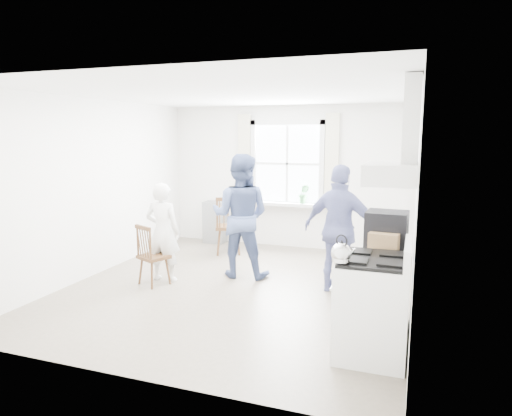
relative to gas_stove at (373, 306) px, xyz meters
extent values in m
cube|color=#7B6F5E|center=(-1.91, 1.35, -0.49)|extent=(4.62, 5.12, 0.02)
cube|color=silver|center=(-1.91, 3.87, 0.82)|extent=(4.62, 0.04, 2.64)
cube|color=silver|center=(-1.91, -1.17, 0.82)|extent=(4.62, 0.04, 2.64)
cube|color=silver|center=(-4.18, 1.35, 0.82)|extent=(0.04, 5.12, 2.64)
cube|color=silver|center=(0.36, 1.35, 0.82)|extent=(0.04, 5.12, 2.64)
cube|color=white|center=(-1.91, 1.35, 2.13)|extent=(4.62, 5.12, 0.02)
cube|color=white|center=(-1.91, 3.83, 1.07)|extent=(1.20, 0.02, 1.40)
cube|color=silver|center=(-1.91, 3.80, 1.81)|extent=(1.38, 0.09, 0.09)
cube|color=silver|center=(-1.91, 3.80, 0.32)|extent=(1.38, 0.09, 0.09)
cube|color=silver|center=(-2.56, 3.80, 1.07)|extent=(0.09, 0.09, 1.58)
cube|color=silver|center=(-1.27, 3.80, 1.07)|extent=(0.09, 0.09, 1.58)
cube|color=silver|center=(-1.91, 3.73, 0.34)|extent=(1.38, 0.24, 0.06)
cube|color=beige|center=(-2.73, 3.79, 1.12)|extent=(0.24, 0.05, 1.70)
cube|color=beige|center=(-1.09, 3.79, 1.12)|extent=(0.24, 0.05, 1.70)
cube|color=silver|center=(0.11, 0.00, 1.26)|extent=(0.45, 0.76, 0.18)
cube|color=silver|center=(0.26, 0.00, 1.73)|extent=(0.14, 0.30, 0.76)
cube|color=gray|center=(-3.31, 3.68, -0.08)|extent=(0.40, 0.30, 0.80)
cube|color=white|center=(-0.01, 0.00, -0.02)|extent=(0.65, 0.76, 0.92)
cube|color=black|center=(-0.01, 0.00, 0.45)|extent=(0.61, 0.72, 0.03)
cube|color=white|center=(0.29, 0.00, 0.54)|extent=(0.06, 0.76, 0.20)
cylinder|color=silver|center=(-0.35, 0.00, 0.22)|extent=(0.02, 0.61, 0.02)
sphere|color=silver|center=(-0.27, -0.28, 0.56)|extent=(0.18, 0.18, 0.18)
cylinder|color=silver|center=(-0.27, -0.28, 0.50)|extent=(0.17, 0.17, 0.04)
torus|color=black|center=(-0.27, -0.28, 0.67)|extent=(0.11, 0.05, 0.12)
cube|color=silver|center=(0.07, 0.70, -0.03)|extent=(0.50, 0.55, 0.90)
cube|color=black|center=(0.06, 0.70, 0.52)|extent=(0.44, 0.40, 0.20)
cube|color=black|center=(0.06, 0.70, 0.71)|extent=(0.44, 0.40, 0.18)
cube|color=olive|center=(0.05, 0.51, 0.51)|extent=(0.33, 0.26, 0.19)
cube|color=#452A16|center=(-2.75, 3.02, -0.02)|extent=(0.57, 0.56, 0.05)
cube|color=#452A16|center=(-2.68, 2.85, 0.27)|extent=(0.41, 0.22, 0.56)
cylinder|color=#452A16|center=(-2.75, 3.02, -0.26)|extent=(0.04, 0.04, 0.45)
cube|color=#452A16|center=(-3.07, 1.10, -0.09)|extent=(0.48, 0.47, 0.04)
cube|color=#452A16|center=(-3.14, 0.96, 0.15)|extent=(0.34, 0.20, 0.47)
cylinder|color=#452A16|center=(-3.07, 1.10, -0.30)|extent=(0.03, 0.03, 0.38)
imported|color=white|center=(-3.04, 1.30, 0.23)|extent=(0.55, 0.55, 1.42)
imported|color=#465682|center=(-2.07, 1.87, 0.42)|extent=(0.96, 0.96, 1.81)
imported|color=navy|center=(-0.58, 1.66, 0.37)|extent=(1.18, 1.18, 1.70)
imported|color=#327239|center=(-1.57, 3.71, 0.54)|extent=(0.21, 0.21, 0.34)
camera|label=1|loc=(0.32, -4.24, 1.60)|focal=32.00mm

